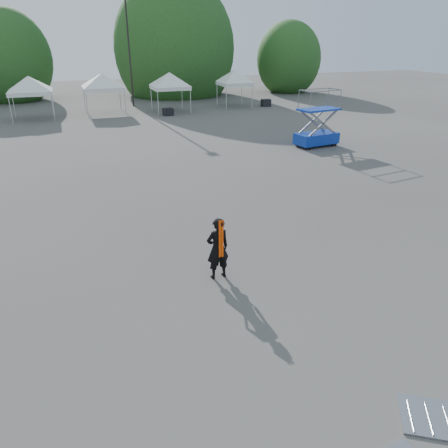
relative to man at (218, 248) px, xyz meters
name	(u,v)px	position (x,y,z in m)	size (l,w,h in m)	color
ground	(206,261)	(-0.02, 1.00, -0.90)	(120.00, 120.00, 0.00)	#474442
light_pole_east	(129,44)	(2.98, 33.00, 4.61)	(0.60, 0.25, 9.80)	black
tree_mid_w	(7,60)	(-8.02, 41.00, 3.02)	(4.16, 4.16, 6.33)	#382314
tree_mid_e	(175,49)	(8.98, 40.00, 3.94)	(5.12, 5.12, 7.79)	#382314
tree_far_e	(289,59)	(21.98, 38.00, 2.72)	(3.84, 3.84, 5.84)	#382314
tent_d	(28,80)	(-5.67, 28.67, 2.15)	(4.58, 4.58, 3.88)	silver
tent_e	(102,76)	(0.01, 29.56, 2.15)	(4.65, 4.65, 3.88)	silver
tent_f	(169,76)	(5.54, 28.39, 2.15)	(4.29, 4.29, 3.88)	silver
tent_g	(235,73)	(11.91, 29.40, 2.15)	(3.90, 3.90, 3.88)	silver
man	(218,248)	(0.00, 0.00, 0.00)	(0.70, 0.50, 1.80)	black
scissor_lift	(318,118)	(10.85, 12.83, 0.78)	(2.75, 1.66, 3.34)	#0B4093
crate_mid	(168,112)	(4.85, 26.66, -0.60)	(0.79, 0.61, 0.61)	black
crate_east	(266,103)	(14.80, 28.51, -0.58)	(0.83, 0.65, 0.65)	black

